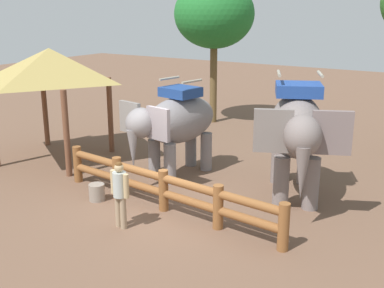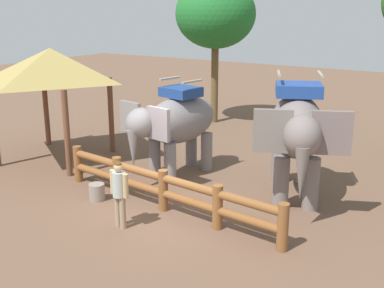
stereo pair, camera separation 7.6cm
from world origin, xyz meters
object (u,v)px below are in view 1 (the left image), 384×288
elephant_near_left (175,123)px  tree_far_left (214,15)px  feed_bucket (97,192)px  elephant_center (297,130)px  thatched_shelter (50,66)px  tourist_woman_in_black (120,190)px  log_fence (163,187)px

elephant_near_left → tree_far_left: (-2.57, 6.62, 2.93)m
tree_far_left → feed_bucket: tree_far_left is taller
elephant_center → tree_far_left: size_ratio=0.65×
tree_far_left → thatched_shelter: bearing=-102.9°
tree_far_left → tourist_woman_in_black: bearing=-71.0°
elephant_center → tree_far_left: (-6.19, 6.40, 2.70)m
elephant_center → tree_far_left: tree_far_left is taller
elephant_near_left → tourist_woman_in_black: 3.78m
thatched_shelter → feed_bucket: (3.62, -1.94, -2.85)m
log_fence → elephant_near_left: 2.77m
elephant_center → tourist_woman_in_black: (-2.67, -3.81, -0.94)m
log_fence → tree_far_left: tree_far_left is taller
elephant_near_left → tourist_woman_in_black: (0.94, -3.59, -0.71)m
thatched_shelter → feed_bucket: size_ratio=9.63×
tree_far_left → elephant_center: bearing=-46.0°
tourist_woman_in_black → feed_bucket: bearing=150.8°
elephant_near_left → thatched_shelter: thatched_shelter is taller
log_fence → tree_far_left: 10.44m
elephant_center → feed_bucket: 5.41m
log_fence → elephant_near_left: size_ratio=1.98×
log_fence → feed_bucket: bearing=-166.9°
log_fence → thatched_shelter: bearing=164.6°
elephant_near_left → thatched_shelter: bearing=-169.8°
log_fence → feed_bucket: 1.93m
log_fence → feed_bucket: (-1.84, -0.43, -0.38)m
elephant_near_left → tree_far_left: bearing=111.2°
feed_bucket → thatched_shelter: bearing=151.8°
tourist_woman_in_black → tree_far_left: 11.39m
elephant_near_left → feed_bucket: 3.11m
tourist_woman_in_black → feed_bucket: (-1.59, 0.89, -0.70)m
thatched_shelter → elephant_near_left: bearing=10.2°
tourist_woman_in_black → feed_bucket: 1.95m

